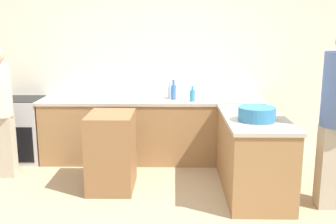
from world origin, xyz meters
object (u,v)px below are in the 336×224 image
at_px(island_table, 112,151).
at_px(water_bottle_blue, 174,92).
at_px(vinegar_bottle_clear, 170,92).
at_px(dish_soap_bottle, 192,95).
at_px(person_by_range, 0,107).
at_px(mixing_bowl, 257,114).
at_px(range_oven, 22,130).

distance_m(island_table, water_bottle_blue, 1.37).
relative_size(vinegar_bottle_clear, dish_soap_bottle, 1.06).
xyz_separation_m(vinegar_bottle_clear, person_by_range, (-2.11, -0.80, -0.07)).
height_order(island_table, person_by_range, person_by_range).
xyz_separation_m(vinegar_bottle_clear, dish_soap_bottle, (0.31, -0.27, -0.01)).
height_order(vinegar_bottle_clear, dish_soap_bottle, vinegar_bottle_clear).
relative_size(island_table, mixing_bowl, 2.26).
distance_m(vinegar_bottle_clear, person_by_range, 2.25).
relative_size(mixing_bowl, vinegar_bottle_clear, 1.81).
bearing_deg(person_by_range, mixing_bowl, -11.66).
xyz_separation_m(water_bottle_blue, person_by_range, (-2.15, -0.68, -0.10)).
xyz_separation_m(dish_soap_bottle, person_by_range, (-2.41, -0.53, -0.07)).
bearing_deg(person_by_range, island_table, -13.60).
xyz_separation_m(range_oven, vinegar_bottle_clear, (2.12, 0.14, 0.53)).
bearing_deg(mixing_bowl, vinegar_bottle_clear, 123.43).
bearing_deg(dish_soap_bottle, mixing_bowl, -61.20).
relative_size(island_table, dish_soap_bottle, 4.33).
height_order(mixing_bowl, person_by_range, person_by_range).
distance_m(range_oven, vinegar_bottle_clear, 2.19).
relative_size(range_oven, vinegar_bottle_clear, 4.08).
bearing_deg(person_by_range, vinegar_bottle_clear, 20.80).
xyz_separation_m(island_table, vinegar_bottle_clear, (0.68, 1.15, 0.53)).
xyz_separation_m(water_bottle_blue, dish_soap_bottle, (0.26, -0.15, -0.03)).
bearing_deg(island_table, mixing_bowl, -9.93).
xyz_separation_m(range_oven, person_by_range, (0.01, -0.66, 0.45)).
xyz_separation_m(island_table, person_by_range, (-1.43, 0.35, 0.45)).
xyz_separation_m(range_oven, water_bottle_blue, (2.16, 0.02, 0.55)).
bearing_deg(vinegar_bottle_clear, dish_soap_bottle, -41.38).
bearing_deg(dish_soap_bottle, water_bottle_blue, 150.02).
bearing_deg(vinegar_bottle_clear, water_bottle_blue, -68.83).
height_order(dish_soap_bottle, person_by_range, person_by_range).
bearing_deg(water_bottle_blue, dish_soap_bottle, -29.98).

